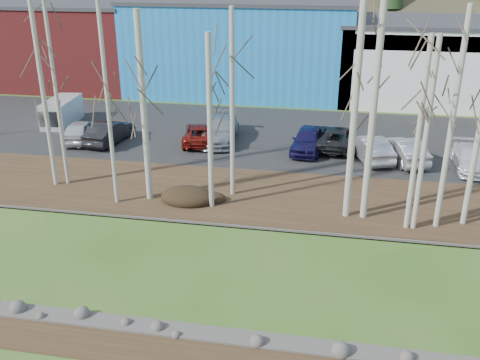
% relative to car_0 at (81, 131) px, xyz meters
% --- Properties ---
extents(dirt_strip, '(80.00, 1.80, 0.03)m').
position_rel_car_0_xyz_m(dirt_strip, '(14.08, -19.12, -0.85)').
color(dirt_strip, '#382616').
rests_on(dirt_strip, ground).
extents(near_bank_rocks, '(80.00, 0.80, 0.50)m').
position_rel_car_0_xyz_m(near_bank_rocks, '(14.08, -18.12, -0.87)').
color(near_bank_rocks, '#47423D').
rests_on(near_bank_rocks, ground).
extents(river, '(80.00, 8.00, 0.90)m').
position_rel_car_0_xyz_m(river, '(14.08, -14.02, -0.87)').
color(river, black).
rests_on(river, ground).
extents(far_bank_rocks, '(80.00, 0.80, 0.46)m').
position_rel_car_0_xyz_m(far_bank_rocks, '(14.08, -9.92, -0.87)').
color(far_bank_rocks, '#47423D').
rests_on(far_bank_rocks, ground).
extents(far_bank, '(80.00, 7.00, 0.15)m').
position_rel_car_0_xyz_m(far_bank, '(14.08, -6.72, -0.79)').
color(far_bank, '#382616').
rests_on(far_bank, ground).
extents(parking_lot, '(80.00, 14.00, 0.14)m').
position_rel_car_0_xyz_m(parking_lot, '(14.08, 3.78, -0.80)').
color(parking_lot, black).
rests_on(parking_lot, ground).
extents(building_brick, '(16.32, 12.24, 7.80)m').
position_rel_car_0_xyz_m(building_brick, '(-9.92, 17.78, 3.04)').
color(building_brick, maroon).
rests_on(building_brick, ground).
extents(building_blue, '(20.40, 12.24, 8.30)m').
position_rel_car_0_xyz_m(building_blue, '(8.08, 17.78, 3.29)').
color(building_blue, '#2181D1').
rests_on(building_blue, ground).
extents(building_white, '(18.36, 12.24, 6.80)m').
position_rel_car_0_xyz_m(building_white, '(26.08, 17.77, 2.55)').
color(building_white, silver).
rests_on(building_white, ground).
extents(dirt_mound, '(2.80, 1.98, 0.55)m').
position_rel_car_0_xyz_m(dirt_mound, '(9.78, -8.16, -0.44)').
color(dirt_mound, black).
rests_on(dirt_mound, far_bank).
extents(birch_0, '(0.24, 0.24, 10.11)m').
position_rel_car_0_xyz_m(birch_0, '(2.00, -7.34, 4.34)').
color(birch_0, beige).
rests_on(birch_0, far_bank).
extents(birch_1, '(0.20, 0.20, 11.71)m').
position_rel_car_0_xyz_m(birch_1, '(2.58, -7.07, 5.14)').
color(birch_1, beige).
rests_on(birch_1, far_bank).
extents(birch_2, '(0.31, 0.31, 9.48)m').
position_rel_car_0_xyz_m(birch_2, '(7.73, -8.16, 4.02)').
color(birch_2, beige).
rests_on(birch_2, far_bank).
extents(birch_3, '(0.20, 0.20, 11.26)m').
position_rel_car_0_xyz_m(birch_3, '(6.23, -8.91, 4.92)').
color(birch_3, beige).
rests_on(birch_3, far_bank).
extents(birch_4, '(0.26, 0.26, 8.56)m').
position_rel_car_0_xyz_m(birch_4, '(11.13, -8.50, 3.56)').
color(birch_4, beige).
rests_on(birch_4, far_bank).
extents(birch_5, '(0.24, 0.24, 9.55)m').
position_rel_car_0_xyz_m(birch_5, '(11.88, -6.83, 4.06)').
color(birch_5, beige).
rests_on(birch_5, far_bank).
extents(birch_6, '(0.23, 0.23, 8.80)m').
position_rel_car_0_xyz_m(birch_6, '(20.57, -9.13, 3.68)').
color(birch_6, beige).
rests_on(birch_6, far_bank).
extents(birch_7, '(0.31, 0.31, 11.11)m').
position_rel_car_0_xyz_m(birch_7, '(18.63, -8.36, 4.84)').
color(birch_7, beige).
rests_on(birch_7, far_bank).
extents(birch_8, '(0.25, 0.25, 9.94)m').
position_rel_car_0_xyz_m(birch_8, '(21.96, -8.71, 4.26)').
color(birch_8, beige).
rests_on(birch_8, far_bank).
extents(birch_10, '(0.23, 0.23, 8.80)m').
position_rel_car_0_xyz_m(birch_10, '(20.89, -9.13, 3.68)').
color(birch_10, beige).
rests_on(birch_10, far_bank).
extents(birch_11, '(0.31, 0.31, 11.11)m').
position_rel_car_0_xyz_m(birch_11, '(17.81, -8.36, 4.84)').
color(birch_11, beige).
rests_on(birch_11, far_bank).
extents(car_0, '(2.30, 4.46, 1.45)m').
position_rel_car_0_xyz_m(car_0, '(0.00, 0.00, 0.00)').
color(car_0, silver).
rests_on(car_0, parking_lot).
extents(car_1, '(2.05, 4.65, 1.49)m').
position_rel_car_0_xyz_m(car_1, '(2.06, 0.01, 0.02)').
color(car_1, black).
rests_on(car_1, parking_lot).
extents(car_2, '(2.93, 4.95, 1.29)m').
position_rel_car_0_xyz_m(car_2, '(8.08, 1.14, -0.08)').
color(car_2, maroon).
rests_on(car_2, parking_lot).
extents(car_3, '(2.69, 5.69, 1.60)m').
position_rel_car_0_xyz_m(car_3, '(9.30, 1.68, 0.07)').
color(car_3, '#94989C').
rests_on(car_3, parking_lot).
extents(car_4, '(2.20, 4.65, 1.54)m').
position_rel_car_0_xyz_m(car_4, '(15.33, 0.67, 0.04)').
color(car_4, '#181445').
rests_on(car_4, parking_lot).
extents(car_5, '(3.02, 4.76, 1.48)m').
position_rel_car_0_xyz_m(car_5, '(19.19, -0.13, 0.02)').
color(car_5, '#AAAAAD').
rests_on(car_5, parking_lot).
extents(car_6, '(2.61, 5.19, 1.41)m').
position_rel_car_0_xyz_m(car_6, '(17.11, 1.71, -0.02)').
color(car_6, black).
rests_on(car_6, parking_lot).
extents(car_7, '(1.92, 4.55, 1.31)m').
position_rel_car_0_xyz_m(car_7, '(25.03, -0.72, -0.07)').
color(car_7, white).
rests_on(car_7, parking_lot).
extents(car_8, '(3.02, 4.76, 1.48)m').
position_rel_car_0_xyz_m(car_8, '(21.18, -0.13, 0.02)').
color(car_8, '#AAAAAD').
rests_on(car_8, parking_lot).
extents(van_grey, '(2.19, 4.41, 1.86)m').
position_rel_car_0_xyz_m(van_grey, '(-3.23, 3.38, 0.21)').
color(van_grey, silver).
rests_on(van_grey, parking_lot).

